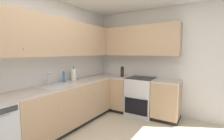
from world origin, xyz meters
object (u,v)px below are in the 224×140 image
Objects in this scene: paper_towel_roll at (74,75)px; oven_range at (141,96)px; soap_bottle at (64,77)px; oil_bottle at (122,72)px.

oven_range is at bearing -47.41° from paper_towel_roll.
oil_bottle is at bearing -27.21° from soap_bottle.
oil_bottle is (1.30, -0.67, 0.02)m from soap_bottle.
paper_towel_roll is (-1.06, 1.16, 0.56)m from oven_range.
oil_bottle is (1.04, -0.65, -0.01)m from paper_towel_roll.
oven_range is 0.75m from oil_bottle.
soap_bottle is 0.70× the size of paper_towel_roll.
soap_bottle is at bearing 138.27° from oven_range.
oil_bottle reaches higher than soap_bottle.
soap_bottle is at bearing 152.79° from oil_bottle.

